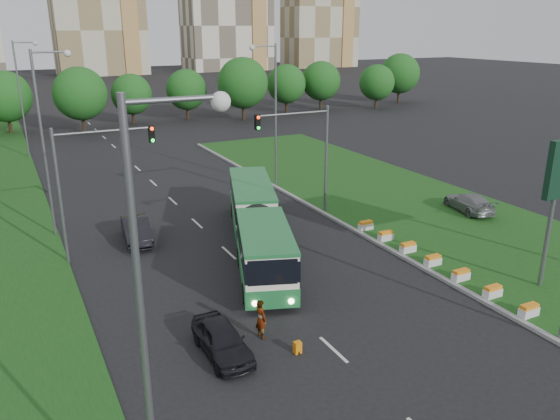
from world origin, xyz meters
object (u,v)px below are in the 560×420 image
traffic_mast_median (307,144)px  car_left_far (137,230)px  traffic_mast_left (87,172)px  pedestrian (261,319)px  car_left_near (222,340)px  articulated_bus (253,224)px  shopping_trolley (297,348)px  car_median (469,202)px

traffic_mast_median → car_left_far: size_ratio=1.71×
traffic_mast_left → pedestrian: (5.03, -12.65, -4.43)m
pedestrian → car_left_near: bearing=94.6°
articulated_bus → car_left_near: (-5.95, -9.91, -1.01)m
traffic_mast_left → articulated_bus: 10.17m
traffic_mast_left → shopping_trolley: traffic_mast_left is taller
articulated_bus → car_median: articulated_bus is taller
car_median → shopping_trolley: car_median is taller
traffic_mast_left → articulated_bus: size_ratio=0.47×
car_left_near → car_left_far: (-0.18, 14.63, 0.07)m
traffic_mast_median → car_left_far: 13.19m
traffic_mast_median → car_left_near: bearing=-130.7°
car_left_far → car_median: car_left_far is taller
traffic_mast_median → shopping_trolley: 18.79m
traffic_mast_median → articulated_bus: traffic_mast_median is taller
car_left_near → car_median: car_median is taller
car_median → traffic_mast_left: bearing=2.7°
traffic_mast_median → car_left_near: 19.22m
traffic_mast_left → pedestrian: bearing=-68.3°
pedestrian → shopping_trolley: bearing=-164.4°
traffic_mast_left → car_left_near: 14.24m
pedestrian → articulated_bus: bearing=-31.2°
car_left_near → pedestrian: pedestrian is taller
traffic_mast_median → pedestrian: 17.57m
traffic_mast_median → shopping_trolley: traffic_mast_median is taller
car_left_near → car_median: size_ratio=0.88×
car_left_near → pedestrian: size_ratio=2.24×
traffic_mast_median → car_median: 13.01m
pedestrian → shopping_trolley: pedestrian is taller
pedestrian → shopping_trolley: size_ratio=3.45×
car_left_far → traffic_mast_median: bearing=3.8°
articulated_bus → pedestrian: (-3.90, -9.43, -0.79)m
pedestrian → shopping_trolley: (0.84, -1.87, -0.66)m
car_median → pedestrian: bearing=33.5°
traffic_mast_median → articulated_bus: (-6.23, -4.22, -3.64)m
traffic_mast_median → shopping_trolley: size_ratio=14.99×
traffic_mast_median → traffic_mast_left: (-15.16, -1.00, 0.00)m
articulated_bus → pedestrian: size_ratio=9.24×
articulated_bus → shopping_trolley: 11.79m
articulated_bus → car_median: (17.33, -0.84, -0.88)m
articulated_bus → car_left_far: 7.79m
traffic_mast_median → traffic_mast_left: same height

